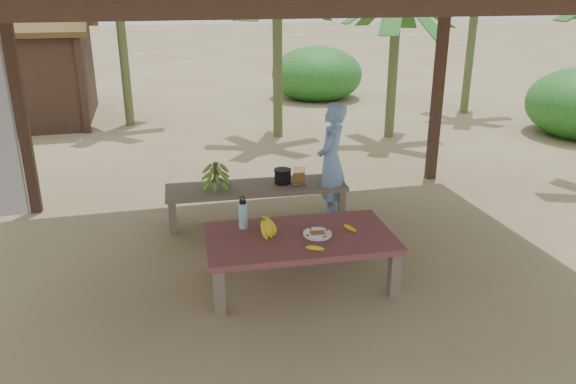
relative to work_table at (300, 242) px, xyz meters
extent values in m
plane|color=brown|center=(-0.03, 0.30, -0.43)|extent=(80.00, 80.00, 0.00)
cube|color=black|center=(-2.83, 2.60, 0.92)|extent=(0.13, 0.13, 2.70)
cube|color=black|center=(2.77, 2.60, 0.92)|extent=(0.13, 0.13, 2.70)
cube|color=brown|center=(-0.84, -0.38, -0.21)|extent=(0.10, 0.10, 0.44)
cube|color=brown|center=(0.80, -0.46, -0.21)|extent=(0.10, 0.10, 0.44)
cube|color=brown|center=(-0.80, 0.46, -0.21)|extent=(0.10, 0.10, 0.44)
cube|color=brown|center=(0.84, 0.38, -0.21)|extent=(0.10, 0.10, 0.44)
cube|color=maroon|center=(0.00, 0.00, 0.04)|extent=(1.84, 1.08, 0.06)
cube|color=brown|center=(-1.15, 1.46, -0.23)|extent=(0.08, 0.08, 0.40)
cube|color=brown|center=(0.91, 1.36, -0.23)|extent=(0.08, 0.08, 0.40)
cube|color=brown|center=(-1.13, 1.92, -0.23)|extent=(0.08, 0.08, 0.40)
cube|color=brown|center=(0.93, 1.82, -0.23)|extent=(0.08, 0.08, 0.40)
cube|color=brown|center=(-0.11, 1.64, -0.01)|extent=(2.23, 0.71, 0.05)
cylinder|color=white|center=(0.16, -0.05, 0.07)|extent=(0.25, 0.25, 0.01)
cylinder|color=white|center=(0.16, -0.05, 0.09)|extent=(0.28, 0.28, 0.02)
cube|color=brown|center=(0.16, -0.05, 0.09)|extent=(0.14, 0.11, 0.02)
ellipsoid|color=yellow|center=(0.05, -0.35, 0.09)|extent=(0.18, 0.09, 0.04)
ellipsoid|color=yellow|center=(0.51, 0.00, 0.09)|extent=(0.12, 0.16, 0.04)
cylinder|color=teal|center=(-0.49, 0.31, 0.19)|extent=(0.09, 0.09, 0.26)
cylinder|color=black|center=(-0.49, 0.31, 0.34)|extent=(0.07, 0.07, 0.03)
torus|color=black|center=(-0.49, 0.31, 0.37)|extent=(0.06, 0.01, 0.06)
cylinder|color=black|center=(0.23, 1.66, 0.10)|extent=(0.20, 0.20, 0.17)
imported|color=#739ADA|center=(0.81, 1.52, 0.30)|extent=(0.59, 0.64, 1.47)
cylinder|color=#596638|center=(3.17, 5.08, 0.92)|extent=(0.18, 0.18, 2.71)
cylinder|color=#596638|center=(1.08, 5.62, 1.05)|extent=(0.18, 0.18, 2.98)
cylinder|color=#596638|center=(-1.73, 7.30, 1.14)|extent=(0.18, 0.18, 3.15)
cylinder|color=#596638|center=(5.73, 6.69, 1.11)|extent=(0.18, 0.18, 3.08)
camera|label=1|loc=(-1.30, -4.75, 2.32)|focal=35.00mm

